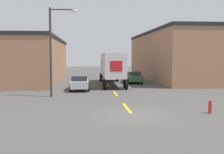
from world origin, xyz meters
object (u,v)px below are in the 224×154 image
street_lamp (54,45)px  fire_hydrant (210,107)px  parked_car_left_far (80,82)px  parked_car_right_far (133,77)px  semi_truck (112,66)px

street_lamp → fire_hydrant: (10.56, -8.31, -4.11)m
parked_car_left_far → street_lamp: size_ratio=0.61×
parked_car_left_far → parked_car_right_far: same height
parked_car_left_far → street_lamp: (-2.12, -4.68, 3.72)m
parked_car_left_far → parked_car_right_far: bearing=46.1°
semi_truck → parked_car_left_far: semi_truck is taller
semi_truck → parked_car_left_far: (-3.91, -5.36, -1.53)m
parked_car_left_far → parked_car_right_far: (6.98, 7.24, 0.00)m
street_lamp → semi_truck: bearing=59.0°
semi_truck → fire_hydrant: (4.53, -18.35, -1.92)m
semi_truck → street_lamp: bearing=-120.1°
semi_truck → parked_car_right_far: size_ratio=2.68×
parked_car_right_far → fire_hydrant: (1.46, -20.24, -0.39)m
parked_car_right_far → fire_hydrant: parked_car_right_far is taller
fire_hydrant → parked_car_right_far: bearing=94.1°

